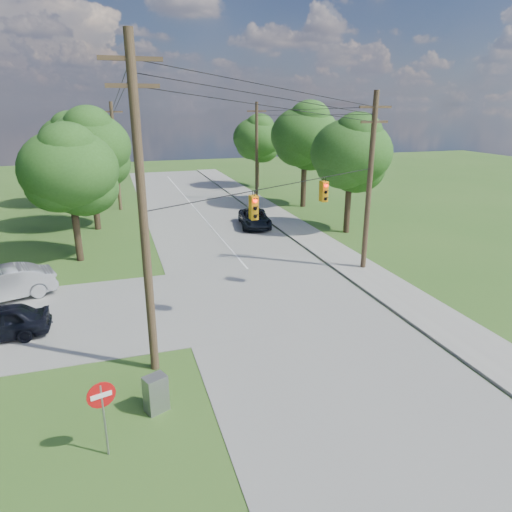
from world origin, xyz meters
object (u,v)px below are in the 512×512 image
object	(u,v)px
pole_ne	(370,181)
pole_north_w	(116,156)
control_cabinet	(156,394)
car_main_north	(255,218)
pole_sw	(143,211)
pole_north_e	(257,152)
do_not_enter_sign	(102,403)
car_cross_silver	(1,285)

from	to	relation	value
pole_ne	pole_north_w	bearing A→B (deg)	122.29
control_cabinet	pole_north_w	bearing A→B (deg)	66.51
pole_ne	car_main_north	distance (m)	13.18
pole_sw	pole_ne	world-z (taller)	pole_sw
pole_sw	pole_north_e	bearing A→B (deg)	65.48
pole_north_e	do_not_enter_sign	distance (m)	37.31
pole_sw	pole_north_w	size ratio (longest dim) A/B	1.20
do_not_enter_sign	car_main_north	bearing A→B (deg)	48.01
pole_sw	pole_north_w	bearing A→B (deg)	90.77
pole_sw	do_not_enter_sign	world-z (taller)	pole_sw
pole_north_w	car_cross_silver	distance (m)	22.11
pole_sw	car_main_north	bearing A→B (deg)	62.52
pole_sw	car_cross_silver	size ratio (longest dim) A/B	2.33
pole_north_w	car_main_north	size ratio (longest dim) A/B	1.98
pole_north_w	car_cross_silver	bearing A→B (deg)	-107.41
pole_ne	pole_north_w	size ratio (longest dim) A/B	1.05
pole_north_w	car_main_north	bearing A→B (deg)	-44.12
car_cross_silver	do_not_enter_sign	distance (m)	14.17
pole_sw	car_main_north	distance (m)	22.57
pole_ne	car_cross_silver	xyz separation A→B (m)	(-20.39, 1.30, -4.59)
pole_north_e	pole_north_w	world-z (taller)	same
pole_north_e	car_main_north	world-z (taller)	pole_north_e
pole_north_e	car_main_north	distance (m)	11.60
do_not_enter_sign	control_cabinet	bearing A→B (deg)	30.83
pole_sw	do_not_enter_sign	xyz separation A→B (m)	(-1.77, -4.28, -4.46)
pole_ne	do_not_enter_sign	xyz separation A→B (m)	(-15.27, -11.88, -3.70)
pole_north_w	car_main_north	xyz separation A→B (m)	(10.50, -10.18, -4.40)
car_main_north	car_cross_silver	bearing A→B (deg)	-138.75
car_cross_silver	do_not_enter_sign	xyz separation A→B (m)	(5.13, -13.18, 0.89)
pole_north_w	do_not_enter_sign	xyz separation A→B (m)	(-1.37, -33.88, -3.36)
pole_north_w	do_not_enter_sign	size ratio (longest dim) A/B	4.10
pole_sw	pole_ne	distance (m)	15.51
pole_sw	pole_north_w	world-z (taller)	pole_sw
pole_sw	car_main_north	size ratio (longest dim) A/B	2.38
pole_ne	do_not_enter_sign	bearing A→B (deg)	-142.11
pole_sw	do_not_enter_sign	distance (m)	6.43
car_cross_silver	car_main_north	distance (m)	19.98
control_cabinet	pole_sw	bearing A→B (deg)	61.86
pole_north_e	do_not_enter_sign	size ratio (longest dim) A/B	4.10
pole_north_w	car_cross_silver	size ratio (longest dim) A/B	1.94
pole_ne	car_main_north	bearing A→B (deg)	106.05
car_cross_silver	pole_sw	bearing A→B (deg)	19.34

